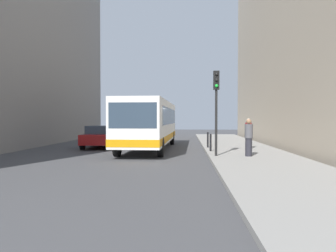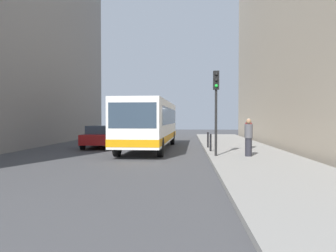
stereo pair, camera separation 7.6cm
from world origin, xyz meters
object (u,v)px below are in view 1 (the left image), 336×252
Objects in this scene: traffic_light at (216,97)px; car_beside_bus at (101,136)px; bollard_near at (211,143)px; bollard_mid at (208,140)px; pedestrian_mid_sidewalk at (248,134)px; bus at (150,122)px; pedestrian_near_signal at (249,138)px.

car_beside_bus is at bearing 142.28° from traffic_light.
car_beside_bus is 4.73× the size of bollard_near.
pedestrian_mid_sidewalk reaches higher than bollard_mid.
bus is 3.82m from bollard_mid.
traffic_light is at bearing 130.66° from bus.
pedestrian_mid_sidewalk is (6.01, -0.97, -0.67)m from bus.
pedestrian_near_signal is at bearing -54.28° from bollard_near.
car_beside_bus is 7.87m from bollard_near.
pedestrian_near_signal is at bearing 139.89° from bus.
bollard_mid is (3.65, -0.18, -1.10)m from bus.
car_beside_bus is at bearing 154.52° from bollard_near.
pedestrian_near_signal is 0.98× the size of pedestrian_mid_sidewalk.
car_beside_bus is at bearing -13.48° from bus.
bollard_mid is (-0.10, 4.46, -2.38)m from traffic_light.
traffic_light reaches higher than car_beside_bus.
car_beside_bus reaches higher than bollard_mid.
bollard_near is (-0.10, 2.19, -2.38)m from traffic_light.
pedestrian_near_signal is (8.74, -5.66, 0.26)m from car_beside_bus.
bollard_near is at bearing 151.20° from car_beside_bus.
pedestrian_near_signal is at bearing 143.73° from car_beside_bus.
bollard_near is 2.27m from bollard_mid.
bus reaches higher than pedestrian_mid_sidewalk.
car_beside_bus is 10.42m from pedestrian_near_signal.
pedestrian_mid_sidewalk is at bearing 172.48° from bus.
bollard_near is 0.53× the size of pedestrian_near_signal.
traffic_light is 4.72m from pedestrian_mid_sidewalk.
bollard_near is at bearing 147.82° from bus.
bus reaches higher than bollard_near.
bus is 6.12m from pedestrian_mid_sidewalk.
bollard_near is 2.84m from pedestrian_near_signal.
bollard_mid is 0.53× the size of pedestrian_mid_sidewalk.
bus is at bearing -42.33° from pedestrian_mid_sidewalk.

